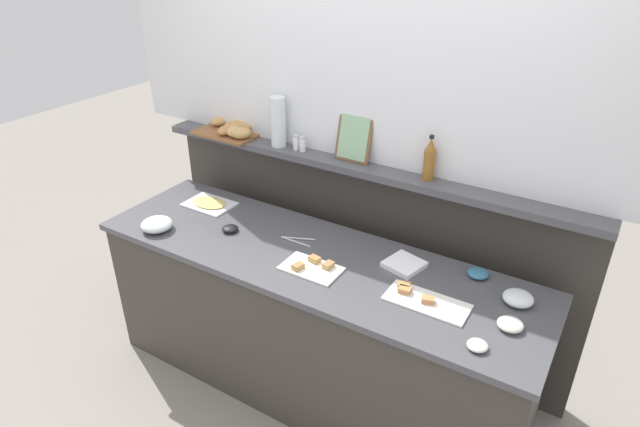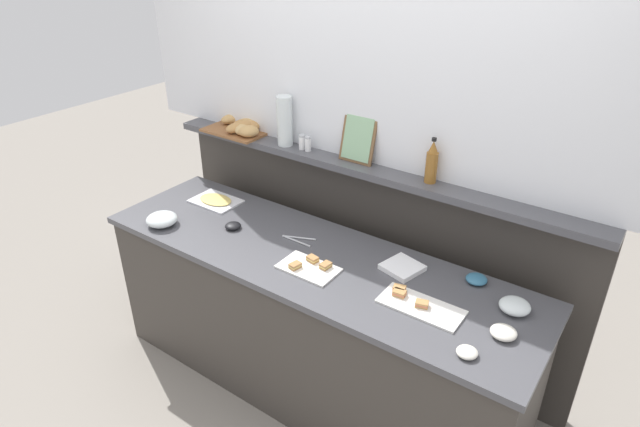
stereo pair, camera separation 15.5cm
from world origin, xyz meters
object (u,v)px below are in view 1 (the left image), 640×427
(serving_tongs, at_px, (296,240))
(water_carafe, at_px, (278,122))
(condiment_bowl_teal, at_px, (477,345))
(condiment_bowl_red, at_px, (510,324))
(cold_cuts_platter, at_px, (209,204))
(glass_bowl_large, at_px, (157,225))
(vinegar_bottle_amber, at_px, (429,160))
(napkin_stack, at_px, (404,264))
(framed_picture, at_px, (354,138))
(pepper_shaker, at_px, (302,144))
(sandwich_platter_rear, at_px, (312,267))
(sandwich_platter_front, at_px, (424,300))
(glass_bowl_medium, at_px, (518,299))
(bread_basket, at_px, (233,129))
(salt_shaker, at_px, (296,143))
(condiment_bowl_cream, at_px, (230,229))
(condiment_bowl_dark, at_px, (478,273))

(serving_tongs, height_order, water_carafe, water_carafe)
(condiment_bowl_teal, bearing_deg, condiment_bowl_red, 67.76)
(cold_cuts_platter, bearing_deg, glass_bowl_large, -96.55)
(vinegar_bottle_amber, bearing_deg, napkin_stack, -83.52)
(glass_bowl_large, distance_m, condiment_bowl_teal, 1.79)
(napkin_stack, relative_size, framed_picture, 0.65)
(glass_bowl_large, bearing_deg, pepper_shaker, 52.27)
(pepper_shaker, bearing_deg, sandwich_platter_rear, -53.40)
(sandwich_platter_rear, bearing_deg, cold_cuts_platter, 164.29)
(sandwich_platter_rear, height_order, vinegar_bottle_amber, vinegar_bottle_amber)
(sandwich_platter_front, xyz_separation_m, glass_bowl_medium, (0.36, 0.21, 0.02))
(water_carafe, bearing_deg, framed_picture, 4.64)
(pepper_shaker, distance_m, bread_basket, 0.51)
(condiment_bowl_red, relative_size, vinegar_bottle_amber, 0.46)
(vinegar_bottle_amber, relative_size, water_carafe, 0.81)
(bread_basket, distance_m, framed_picture, 0.83)
(sandwich_platter_front, distance_m, water_carafe, 1.34)
(sandwich_platter_front, relative_size, salt_shaker, 4.32)
(condiment_bowl_cream, bearing_deg, bread_basket, 125.21)
(napkin_stack, relative_size, vinegar_bottle_amber, 0.72)
(sandwich_platter_front, relative_size, condiment_bowl_red, 3.43)
(cold_cuts_platter, bearing_deg, condiment_bowl_red, -5.75)
(vinegar_bottle_amber, xyz_separation_m, framed_picture, (-0.44, 0.02, 0.02))
(sandwich_platter_rear, xyz_separation_m, condiment_bowl_red, (0.94, 0.07, 0.01))
(condiment_bowl_dark, height_order, water_carafe, water_carafe)
(condiment_bowl_red, distance_m, pepper_shaker, 1.48)
(sandwich_platter_rear, bearing_deg, napkin_stack, 34.10)
(sandwich_platter_front, height_order, glass_bowl_large, glass_bowl_large)
(pepper_shaker, bearing_deg, water_carafe, 180.00)
(pepper_shaker, bearing_deg, sandwich_platter_front, -27.45)
(condiment_bowl_cream, distance_m, bread_basket, 0.70)
(sandwich_platter_rear, height_order, condiment_bowl_red, condiment_bowl_red)
(condiment_bowl_dark, bearing_deg, napkin_stack, -161.98)
(pepper_shaker, bearing_deg, cold_cuts_platter, -147.91)
(sandwich_platter_front, relative_size, glass_bowl_medium, 2.76)
(salt_shaker, height_order, water_carafe, water_carafe)
(condiment_bowl_teal, bearing_deg, salt_shaker, 152.75)
(condiment_bowl_teal, xyz_separation_m, napkin_stack, (-0.49, 0.38, -0.00))
(sandwich_platter_rear, distance_m, glass_bowl_large, 0.94)
(condiment_bowl_teal, bearing_deg, vinegar_bottle_amber, 126.87)
(condiment_bowl_cream, relative_size, condiment_bowl_red, 0.82)
(sandwich_platter_rear, xyz_separation_m, water_carafe, (-0.57, 0.55, 0.48))
(glass_bowl_medium, height_order, napkin_stack, glass_bowl_medium)
(cold_cuts_platter, distance_m, condiment_bowl_teal, 1.79)
(condiment_bowl_red, xyz_separation_m, water_carafe, (-1.52, 0.48, 0.47))
(glass_bowl_medium, bearing_deg, sandwich_platter_front, -149.83)
(glass_bowl_large, bearing_deg, serving_tongs, 22.99)
(condiment_bowl_dark, xyz_separation_m, condiment_bowl_red, (0.23, -0.30, 0.00))
(condiment_bowl_dark, distance_m, condiment_bowl_cream, 1.32)
(condiment_bowl_red, bearing_deg, glass_bowl_medium, 94.66)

